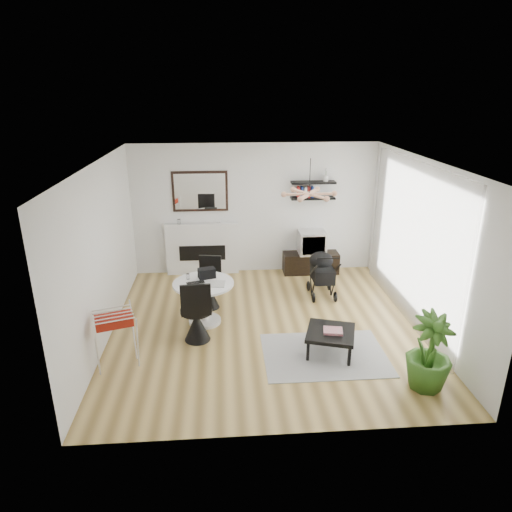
{
  "coord_description": "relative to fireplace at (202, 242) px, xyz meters",
  "views": [
    {
      "loc": [
        -0.66,
        -6.64,
        3.71
      ],
      "look_at": [
        -0.13,
        0.4,
        1.1
      ],
      "focal_mm": 32.0,
      "sensor_mm": 36.0,
      "label": 1
    }
  ],
  "objects": [
    {
      "name": "shelf_upper",
      "position": [
        2.28,
        -0.05,
        1.23
      ],
      "size": [
        0.9,
        0.25,
        0.04
      ],
      "primitive_type": "cube",
      "color": "black",
      "rests_on": "wall_back"
    },
    {
      "name": "tv_console",
      "position": [
        2.28,
        -0.14,
        -0.47
      ],
      "size": [
        1.16,
        0.41,
        0.44
      ],
      "primitive_type": "cube",
      "color": "black",
      "rests_on": "floor"
    },
    {
      "name": "drying_rack",
      "position": [
        -1.08,
        -3.41,
        -0.24
      ],
      "size": [
        0.7,
        0.68,
        0.85
      ],
      "rotation": [
        0.0,
        0.0,
        0.32
      ],
      "color": "white",
      "rests_on": "floor"
    },
    {
      "name": "chair_far",
      "position": [
        0.17,
        -1.62,
        -0.4
      ],
      "size": [
        0.45,
        0.46,
        0.92
      ],
      "rotation": [
        0.0,
        0.0,
        -0.15
      ],
      "color": "black",
      "rests_on": "floor"
    },
    {
      "name": "coffee_table",
      "position": [
        1.98,
        -3.28,
        -0.36
      ],
      "size": [
        0.86,
        0.86,
        0.35
      ],
      "rotation": [
        0.0,
        0.0,
        -0.31
      ],
      "color": "black",
      "rests_on": "rug"
    },
    {
      "name": "sheer_curtain",
      "position": [
        3.5,
        -2.22,
        0.66
      ],
      "size": [
        0.04,
        3.6,
        2.6
      ],
      "primitive_type": "cube",
      "color": "white",
      "rests_on": "wall_right"
    },
    {
      "name": "black_bag",
      "position": [
        0.15,
        -2.0,
        0.13
      ],
      "size": [
        0.31,
        0.24,
        0.17
      ],
      "primitive_type": "cube",
      "rotation": [
        0.0,
        0.0,
        0.28
      ],
      "color": "black",
      "rests_on": "dining_table"
    },
    {
      "name": "laptop",
      "position": [
        -0.01,
        -2.28,
        0.06
      ],
      "size": [
        0.34,
        0.26,
        0.02
      ],
      "primitive_type": "imported",
      "rotation": [
        0.0,
        0.0,
        0.27
      ],
      "color": "black",
      "rests_on": "dining_table"
    },
    {
      "name": "wall_back",
      "position": [
        1.1,
        0.08,
        0.66
      ],
      "size": [
        5.0,
        0.0,
        5.0
      ],
      "primitive_type": "plane",
      "rotation": [
        1.57,
        0.0,
        0.0
      ],
      "color": "white",
      "rests_on": "floor"
    },
    {
      "name": "fireplace",
      "position": [
        0.0,
        0.0,
        0.0
      ],
      "size": [
        1.5,
        0.17,
        2.16
      ],
      "color": "white",
      "rests_on": "floor"
    },
    {
      "name": "pendant_lamp",
      "position": [
        1.8,
        -2.12,
        1.46
      ],
      "size": [
        0.9,
        0.9,
        0.1
      ],
      "primitive_type": null,
      "color": "tan",
      "rests_on": "ceiling"
    },
    {
      "name": "ceiling",
      "position": [
        1.1,
        -2.42,
        2.01
      ],
      "size": [
        5.0,
        5.0,
        0.0
      ],
      "primitive_type": "plane",
      "color": "white",
      "rests_on": "wall_back"
    },
    {
      "name": "wall_right",
      "position": [
        3.6,
        -2.42,
        0.66
      ],
      "size": [
        0.0,
        5.0,
        5.0
      ],
      "primitive_type": "plane",
      "rotation": [
        1.57,
        0.0,
        -1.57
      ],
      "color": "white",
      "rests_on": "floor"
    },
    {
      "name": "chair_near",
      "position": [
        0.0,
        -2.77,
        -0.36
      ],
      "size": [
        0.49,
        0.51,
        1.04
      ],
      "rotation": [
        0.0,
        0.0,
        3.21
      ],
      "color": "black",
      "rests_on": "floor"
    },
    {
      "name": "newspaper",
      "position": [
        0.29,
        -2.28,
        0.05
      ],
      "size": [
        0.36,
        0.31,
        0.01
      ],
      "primitive_type": "cube",
      "rotation": [
        0.0,
        0.0,
        -0.11
      ],
      "color": "silver",
      "rests_on": "dining_table"
    },
    {
      "name": "wall_left",
      "position": [
        -1.4,
        -2.42,
        0.66
      ],
      "size": [
        0.0,
        5.0,
        5.0
      ],
      "primitive_type": "plane",
      "rotation": [
        1.57,
        0.0,
        1.57
      ],
      "color": "white",
      "rests_on": "floor"
    },
    {
      "name": "potted_plant",
      "position": [
        3.04,
        -4.19,
        -0.16
      ],
      "size": [
        0.73,
        0.73,
        1.05
      ],
      "primitive_type": "imported",
      "rotation": [
        0.0,
        0.0,
        0.28
      ],
      "color": "#31611B",
      "rests_on": "floor"
    },
    {
      "name": "floor",
      "position": [
        1.1,
        -2.42,
        -0.69
      ],
      "size": [
        5.0,
        5.0,
        0.0
      ],
      "primitive_type": "plane",
      "color": "olive",
      "rests_on": "ground"
    },
    {
      "name": "stroller",
      "position": [
        2.28,
        -1.25,
        -0.29
      ],
      "size": [
        0.46,
        0.76,
        0.91
      ],
      "rotation": [
        0.0,
        0.0,
        -0.0
      ],
      "color": "black",
      "rests_on": "floor"
    },
    {
      "name": "shelf_lower",
      "position": [
        2.28,
        -0.05,
        0.91
      ],
      "size": [
        0.9,
        0.25,
        0.04
      ],
      "primitive_type": "cube",
      "color": "black",
      "rests_on": "wall_back"
    },
    {
      "name": "crt_tv",
      "position": [
        2.28,
        -0.14,
        -0.01
      ],
      "size": [
        0.55,
        0.48,
        0.48
      ],
      "color": "silver",
      "rests_on": "tv_console"
    },
    {
      "name": "dining_table",
      "position": [
        0.1,
        -2.2,
        -0.2
      ],
      "size": [
        1.0,
        1.0,
        0.73
      ],
      "color": "white",
      "rests_on": "floor"
    },
    {
      "name": "rug",
      "position": [
        1.89,
        -3.34,
        -0.68
      ],
      "size": [
        1.8,
        1.3,
        0.01
      ],
      "primitive_type": "cube",
      "color": "#A6A6A6",
      "rests_on": "floor"
    },
    {
      "name": "magazines",
      "position": [
        2.0,
        -3.31,
        -0.3
      ],
      "size": [
        0.31,
        0.26,
        0.04
      ],
      "primitive_type": "cube",
      "rotation": [
        0.0,
        0.0,
        -0.18
      ],
      "color": "#BC2F45",
      "rests_on": "coffee_table"
    },
    {
      "name": "drinking_glass",
      "position": [
        -0.16,
        -2.04,
        0.09
      ],
      "size": [
        0.06,
        0.06,
        0.09
      ],
      "primitive_type": "cylinder",
      "color": "white",
      "rests_on": "dining_table"
    }
  ]
}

